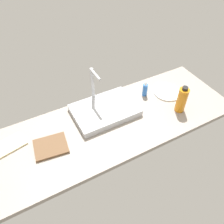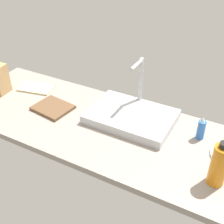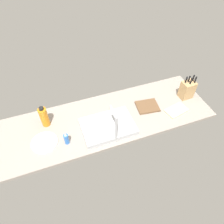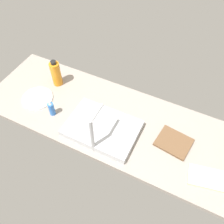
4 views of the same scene
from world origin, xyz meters
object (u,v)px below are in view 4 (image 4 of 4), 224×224
object	(u,v)px
dinner_plate	(37,98)
cutting_board	(174,142)
water_bottle	(56,74)
sink_basin	(102,128)
dish_towel	(207,178)
soap_bottle	(51,109)
faucet	(93,132)

from	to	relation	value
dinner_plate	cutting_board	bearing A→B (deg)	-175.34
cutting_board	water_bottle	world-z (taller)	water_bottle
cutting_board	sink_basin	bearing A→B (deg)	14.69
dish_towel	soap_bottle	bearing A→B (deg)	0.25
soap_bottle	dinner_plate	world-z (taller)	soap_bottle
soap_bottle	dish_towel	xyz separation A→B (cm)	(-108.93, -0.47, -5.19)
water_bottle	dish_towel	distance (cm)	126.02
sink_basin	soap_bottle	distance (cm)	38.42
faucet	water_bottle	distance (cm)	66.51
cutting_board	soap_bottle	size ratio (longest dim) A/B	1.59
cutting_board	water_bottle	size ratio (longest dim) A/B	0.96
soap_bottle	dish_towel	distance (cm)	109.05
soap_bottle	dinner_plate	distance (cm)	20.36
faucet	dish_towel	size ratio (longest dim) A/B	1.42
faucet	soap_bottle	world-z (taller)	faucet
soap_bottle	water_bottle	world-z (taller)	water_bottle
faucet	dinner_plate	distance (cm)	63.67
soap_bottle	dinner_plate	xyz separation A→B (cm)	(18.57, -6.54, -5.19)
water_bottle	dinner_plate	bearing A→B (deg)	77.11
dinner_plate	dish_towel	size ratio (longest dim) A/B	1.02
faucet	dish_towel	xyz separation A→B (cm)	(-68.95, -11.60, -17.73)
faucet	cutting_board	size ratio (longest dim) A/B	1.47
cutting_board	dinner_plate	bearing A→B (deg)	4.66
dish_towel	cutting_board	bearing A→B (deg)	-30.23
sink_basin	cutting_board	bearing A→B (deg)	-165.31
cutting_board	dish_towel	distance (cm)	28.67
sink_basin	water_bottle	xyz separation A→B (cm)	(52.04, -24.22, 7.79)
sink_basin	soap_bottle	xyz separation A→B (cm)	(38.17, 2.85, 3.26)
water_bottle	dinner_plate	distance (cm)	23.20
dinner_plate	dish_towel	bearing A→B (deg)	177.28
cutting_board	dish_towel	bearing A→B (deg)	149.77
faucet	soap_bottle	bearing A→B (deg)	-15.56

